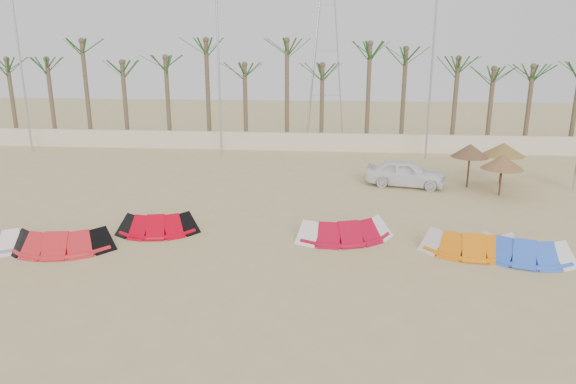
# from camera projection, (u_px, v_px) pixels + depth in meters

# --- Properties ---
(ground) EXTENTS (120.00, 120.00, 0.00)m
(ground) POSITION_uv_depth(u_px,v_px,m) (270.00, 282.00, 16.21)
(ground) COLOR tan
(ground) RESTS_ON ground
(boundary_wall) EXTENTS (60.00, 0.30, 1.30)m
(boundary_wall) POSITION_uv_depth(u_px,v_px,m) (309.00, 142.00, 37.14)
(boundary_wall) COLOR beige
(boundary_wall) RESTS_ON ground
(palm_line) EXTENTS (52.00, 4.00, 7.70)m
(palm_line) POSITION_uv_depth(u_px,v_px,m) (320.00, 59.00, 36.97)
(palm_line) COLOR brown
(palm_line) RESTS_ON ground
(lamp_a) EXTENTS (1.25, 0.14, 11.00)m
(lamp_a) POSITION_uv_depth(u_px,v_px,m) (22.00, 69.00, 35.68)
(lamp_a) COLOR #A5A8AD
(lamp_a) RESTS_ON ground
(lamp_b) EXTENTS (1.25, 0.14, 11.00)m
(lamp_b) POSITION_uv_depth(u_px,v_px,m) (219.00, 70.00, 34.40)
(lamp_b) COLOR #A5A8AD
(lamp_b) RESTS_ON ground
(lamp_c) EXTENTS (1.25, 0.14, 11.00)m
(lamp_c) POSITION_uv_depth(u_px,v_px,m) (432.00, 71.00, 33.12)
(lamp_c) COLOR #A5A8AD
(lamp_c) RESTS_ON ground
(pylon) EXTENTS (3.00, 3.00, 14.00)m
(pylon) POSITION_uv_depth(u_px,v_px,m) (325.00, 137.00, 42.98)
(pylon) COLOR #A5A8AD
(pylon) RESTS_ON ground
(kite_red_left) EXTENTS (3.79, 2.06, 0.90)m
(kite_red_left) POSITION_uv_depth(u_px,v_px,m) (65.00, 237.00, 18.88)
(kite_red_left) COLOR red
(kite_red_left) RESTS_ON ground
(kite_red_mid) EXTENTS (3.33, 2.02, 0.90)m
(kite_red_mid) POSITION_uv_depth(u_px,v_px,m) (160.00, 222.00, 20.63)
(kite_red_mid) COLOR #C40014
(kite_red_mid) RESTS_ON ground
(kite_red_right) EXTENTS (3.98, 2.47, 0.90)m
(kite_red_right) POSITION_uv_depth(u_px,v_px,m) (345.00, 227.00, 20.03)
(kite_red_right) COLOR #B50724
(kite_red_right) RESTS_ON ground
(kite_orange) EXTENTS (3.57, 1.88, 0.90)m
(kite_orange) POSITION_uv_depth(u_px,v_px,m) (470.00, 240.00, 18.63)
(kite_orange) COLOR orange
(kite_orange) RESTS_ON ground
(kite_blue) EXTENTS (3.54, 2.25, 0.90)m
(kite_blue) POSITION_uv_depth(u_px,v_px,m) (521.00, 246.00, 18.03)
(kite_blue) COLOR blue
(kite_blue) RESTS_ON ground
(parasol_left) EXTENTS (1.96, 1.96, 2.34)m
(parasol_left) POSITION_uv_depth(u_px,v_px,m) (470.00, 151.00, 26.86)
(parasol_left) COLOR #4C331E
(parasol_left) RESTS_ON ground
(parasol_mid) EXTENTS (2.06, 2.06, 2.07)m
(parasol_mid) POSITION_uv_depth(u_px,v_px,m) (503.00, 162.00, 25.40)
(parasol_mid) COLOR #4C331E
(parasol_mid) RESTS_ON ground
(parasol_right) EXTENTS (2.29, 2.29, 2.27)m
(parasol_right) POSITION_uv_depth(u_px,v_px,m) (503.00, 149.00, 27.60)
(parasol_right) COLOR #4C331E
(parasol_right) RESTS_ON ground
(car) EXTENTS (4.46, 2.59, 1.43)m
(car) POSITION_uv_depth(u_px,v_px,m) (406.00, 173.00, 27.44)
(car) COLOR white
(car) RESTS_ON ground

